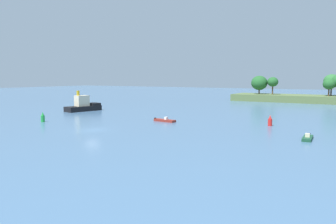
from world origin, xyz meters
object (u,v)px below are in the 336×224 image
(small_motorboat, at_px, (165,120))
(channel_buoy_green, at_px, (43,118))
(tugboat, at_px, (84,106))
(channel_buoy_red, at_px, (270,121))
(fishing_skiff, at_px, (308,138))

(small_motorboat, bearing_deg, channel_buoy_green, -147.44)
(small_motorboat, distance_m, tugboat, 28.17)
(channel_buoy_red, bearing_deg, fishing_skiff, -53.36)
(small_motorboat, distance_m, channel_buoy_red, 18.89)
(channel_buoy_red, bearing_deg, small_motorboat, -165.49)
(fishing_skiff, distance_m, channel_buoy_red, 12.82)
(small_motorboat, relative_size, tugboat, 0.51)
(small_motorboat, relative_size, channel_buoy_green, 2.49)
(fishing_skiff, height_order, small_motorboat, small_motorboat)
(fishing_skiff, bearing_deg, tugboat, 167.31)
(tugboat, distance_m, channel_buoy_red, 45.71)
(small_motorboat, xyz_separation_m, channel_buoy_green, (-19.06, -12.17, 0.57))
(fishing_skiff, xyz_separation_m, channel_buoy_green, (-44.98, -6.63, 0.58))
(small_motorboat, height_order, channel_buoy_green, channel_buoy_green)
(channel_buoy_green, bearing_deg, channel_buoy_red, 24.35)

